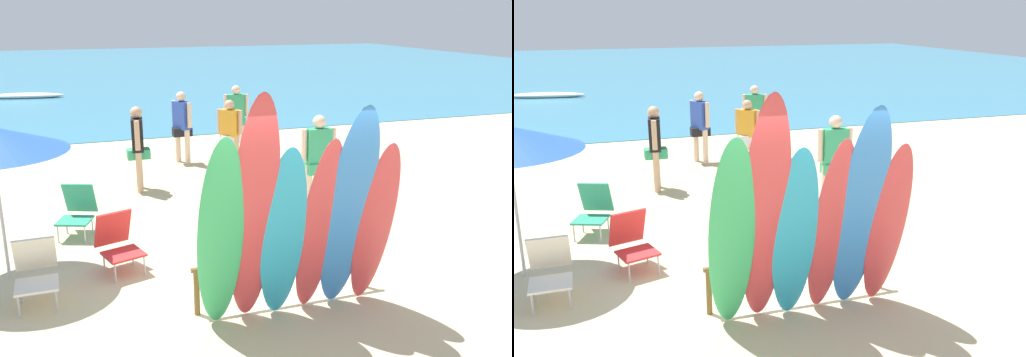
{
  "view_description": "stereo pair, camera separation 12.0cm",
  "coord_description": "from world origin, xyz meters",
  "views": [
    {
      "loc": [
        -2.41,
        -5.9,
        3.47
      ],
      "look_at": [
        0.0,
        1.06,
        1.28
      ],
      "focal_mm": 39.85,
      "sensor_mm": 36.0,
      "label": 1
    },
    {
      "loc": [
        -2.3,
        -5.94,
        3.47
      ],
      "look_at": [
        0.0,
        1.06,
        1.28
      ],
      "focal_mm": 39.85,
      "sensor_mm": 36.0,
      "label": 2
    }
  ],
  "objects": [
    {
      "name": "surfboard_teal_2",
      "position": [
        -0.22,
        -0.5,
        1.08
      ],
      "size": [
        0.55,
        0.64,
        2.15
      ],
      "primitive_type": "ellipsoid",
      "rotation": [
        0.24,
        0.0,
        -0.07
      ],
      "color": "#289EC6",
      "rests_on": "ground"
    },
    {
      "name": "surfboard_red_3",
      "position": [
        0.21,
        -0.5,
        1.11
      ],
      "size": [
        0.5,
        0.69,
        2.22
      ],
      "primitive_type": "ellipsoid",
      "rotation": [
        0.26,
        0.0,
        0.06
      ],
      "color": "#D13D42",
      "rests_on": "ground"
    },
    {
      "name": "ground",
      "position": [
        0.0,
        14.0,
        0.0
      ],
      "size": [
        60.0,
        60.0,
        0.0
      ],
      "primitive_type": "plane",
      "color": "#D3BC8C"
    },
    {
      "name": "beach_chair_red",
      "position": [
        -2.31,
        3.08,
        0.43
      ],
      "size": [
        0.7,
        0.79,
        0.83
      ],
      "rotation": [
        0.0,
        0.0,
        -0.36
      ],
      "color": "#B7B7BC",
      "rests_on": "ground"
    },
    {
      "name": "surfboard_red_1",
      "position": [
        -0.58,
        -0.54,
        1.37
      ],
      "size": [
        0.57,
        0.84,
        2.75
      ],
      "primitive_type": "ellipsoid",
      "rotation": [
        0.27,
        0.0,
        -0.06
      ],
      "color": "#D13D42",
      "rests_on": "ground"
    },
    {
      "name": "beachgoer_by_water",
      "position": [
        0.21,
        6.93,
        0.97
      ],
      "size": [
        0.44,
        0.57,
        1.69
      ],
      "rotation": [
        0.0,
        0.0,
        2.07
      ],
      "color": "beige",
      "rests_on": "ground"
    },
    {
      "name": "ocean_water",
      "position": [
        0.0,
        29.8,
        0.01
      ],
      "size": [
        60.0,
        40.0,
        0.02
      ],
      "primitive_type": "cube",
      "color": "teal",
      "rests_on": "ground"
    },
    {
      "name": "beachgoer_photographing",
      "position": [
        1.1,
        6.01,
        0.91
      ],
      "size": [
        0.48,
        0.42,
        1.58
      ],
      "rotation": [
        0.0,
        0.0,
        5.58
      ],
      "color": "tan",
      "rests_on": "ground"
    },
    {
      "name": "beach_chair_blue",
      "position": [
        -2.88,
        0.98,
        0.43
      ],
      "size": [
        0.51,
        0.72,
        0.81
      ],
      "rotation": [
        0.0,
        0.0,
        0.01
      ],
      "color": "#B7B7BC",
      "rests_on": "ground"
    },
    {
      "name": "surfboard_rack",
      "position": [
        0.0,
        0.0,
        0.47
      ],
      "size": [
        2.32,
        0.07,
        0.61
      ],
      "color": "brown",
      "rests_on": "ground"
    },
    {
      "name": "beach_chair_striped",
      "position": [
        -1.84,
        1.54,
        0.43
      ],
      "size": [
        0.67,
        0.77,
        0.83
      ],
      "rotation": [
        0.0,
        0.0,
        0.3
      ],
      "color": "#B7B7BC",
      "rests_on": "ground"
    },
    {
      "name": "surfboard_green_0",
      "position": [
        -0.94,
        -0.5,
        1.16
      ],
      "size": [
        0.53,
        0.66,
        2.31
      ],
      "primitive_type": "ellipsoid",
      "rotation": [
        0.24,
        0.0,
        -0.02
      ],
      "color": "#38B266",
      "rests_on": "ground"
    },
    {
      "name": "surfboard_blue_4",
      "position": [
        0.54,
        -0.56,
        1.28
      ],
      "size": [
        0.6,
        0.79,
        2.56
      ],
      "primitive_type": "ellipsoid",
      "rotation": [
        0.27,
        0.0,
        -0.04
      ],
      "color": "#337AD1",
      "rests_on": "ground"
    },
    {
      "name": "beachgoer_midbeach",
      "position": [
        1.81,
        7.84,
        0.95
      ],
      "size": [
        0.61,
        0.3,
        1.65
      ],
      "rotation": [
        0.0,
        0.0,
        6.07
      ],
      "color": "beige",
      "rests_on": "ground"
    },
    {
      "name": "beachgoer_near_rack",
      "position": [
        1.84,
        2.99,
        0.99
      ],
      "size": [
        0.65,
        0.27,
        1.72
      ],
      "rotation": [
        0.0,
        0.0,
        6.23
      ],
      "color": "beige",
      "rests_on": "ground"
    },
    {
      "name": "beachgoer_strolling",
      "position": [
        -1.05,
        5.12,
        0.97
      ],
      "size": [
        0.44,
        0.64,
        1.69
      ],
      "rotation": [
        0.0,
        0.0,
        1.43
      ],
      "color": "tan",
      "rests_on": "ground"
    },
    {
      "name": "distant_boat",
      "position": [
        -3.74,
        19.11,
        0.11
      ],
      "size": [
        3.11,
        1.13,
        0.24
      ],
      "color": "silver",
      "rests_on": "ground"
    },
    {
      "name": "surfboard_red_5",
      "position": [
        0.92,
        -0.52,
        1.06
      ],
      "size": [
        0.48,
        0.65,
        2.12
      ],
      "primitive_type": "ellipsoid",
      "rotation": [
        0.26,
        0.0,
        -0.02
      ],
      "color": "#D13D42",
      "rests_on": "ground"
    }
  ]
}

